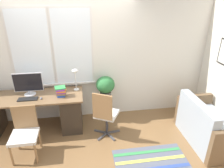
{
  "coord_description": "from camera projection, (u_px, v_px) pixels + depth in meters",
  "views": [
    {
      "loc": [
        0.19,
        -3.22,
        2.57
      ],
      "look_at": [
        0.7,
        0.18,
        1.01
      ],
      "focal_mm": 32.0,
      "sensor_mm": 36.0,
      "label": 1
    }
  ],
  "objects": [
    {
      "name": "wall_back_with_window",
      "position": [
        73.0,
        58.0,
        4.08
      ],
      "size": [
        9.0,
        0.12,
        2.7
      ],
      "color": "white",
      "rests_on": "ground_plane"
    },
    {
      "name": "office_chair_swivel",
      "position": [
        105.0,
        114.0,
        3.74
      ],
      "size": [
        0.54,
        0.55,
        0.98
      ],
      "rotation": [
        0.0,
        0.0,
        2.65
      ],
      "color": "#47474C",
      "rests_on": "ground_plane"
    },
    {
      "name": "desk_lamp",
      "position": [
        75.0,
        73.0,
        3.95
      ],
      "size": [
        0.13,
        0.13,
        0.45
      ],
      "color": "white",
      "rests_on": "desk"
    },
    {
      "name": "desk",
      "position": [
        31.0,
        112.0,
        3.97
      ],
      "size": [
        2.08,
        0.71,
        0.77
      ],
      "color": "brown",
      "rests_on": "ground_plane"
    },
    {
      "name": "book_stack",
      "position": [
        61.0,
        91.0,
        3.79
      ],
      "size": [
        0.22,
        0.2,
        0.19
      ],
      "color": "#2851B2",
      "rests_on": "desk"
    },
    {
      "name": "monitor",
      "position": [
        28.0,
        84.0,
        3.8
      ],
      "size": [
        0.54,
        0.22,
        0.44
      ],
      "color": "silver",
      "rests_on": "desk"
    },
    {
      "name": "mouse",
      "position": [
        41.0,
        98.0,
        3.72
      ],
      "size": [
        0.04,
        0.07,
        0.03
      ],
      "color": "slate",
      "rests_on": "desk"
    },
    {
      "name": "keyboard",
      "position": [
        28.0,
        99.0,
        3.71
      ],
      "size": [
        0.36,
        0.15,
        0.02
      ],
      "color": "black",
      "rests_on": "desk"
    },
    {
      "name": "plant_stand",
      "position": [
        106.0,
        99.0,
        4.3
      ],
      "size": [
        0.24,
        0.24,
        0.57
      ],
      "color": "#333338",
      "rests_on": "ground_plane"
    },
    {
      "name": "desk_chair_wooden",
      "position": [
        25.0,
        132.0,
        3.34
      ],
      "size": [
        0.44,
        0.45,
        0.87
      ],
      "rotation": [
        0.0,
        0.0,
        0.01
      ],
      "color": "olive",
      "rests_on": "ground_plane"
    },
    {
      "name": "ground_plane",
      "position": [
        78.0,
        136.0,
        3.94
      ],
      "size": [
        14.0,
        14.0,
        0.0
      ],
      "primitive_type": "plane",
      "color": "brown"
    },
    {
      "name": "floor_rug_striped",
      "position": [
        152.0,
        164.0,
        3.29
      ],
      "size": [
        1.23,
        0.83,
        0.01
      ],
      "color": "#565B6B",
      "rests_on": "ground_plane"
    },
    {
      "name": "couch_loveseat",
      "position": [
        207.0,
        127.0,
        3.72
      ],
      "size": [
        0.74,
        1.27,
        0.84
      ],
      "rotation": [
        0.0,
        0.0,
        1.57
      ],
      "color": "#9EA8B2",
      "rests_on": "ground_plane"
    },
    {
      "name": "potted_plant",
      "position": [
        105.0,
        85.0,
        4.17
      ],
      "size": [
        0.39,
        0.39,
        0.45
      ],
      "color": "#514C47",
      "rests_on": "plant_stand"
    }
  ]
}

